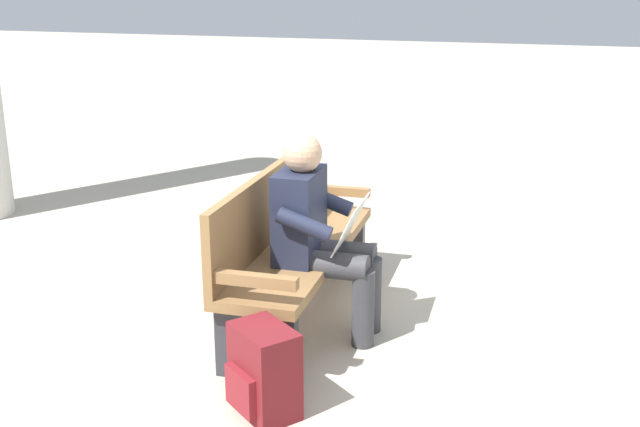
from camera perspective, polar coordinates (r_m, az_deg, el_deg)
The scene contains 4 objects.
ground_plane at distance 4.83m, azimuth -1.37°, elevation -7.48°, with size 40.00×40.00×0.00m, color #B7AD99.
bench_near at distance 4.68m, azimuth -2.25°, elevation -2.26°, with size 1.82×0.55×0.90m.
person_seated at distance 4.39m, azimuth -0.11°, elevation -1.25°, with size 0.58×0.58×1.18m.
backpack at distance 3.75m, azimuth -4.18°, elevation -11.52°, with size 0.38×0.40×0.44m.
Camera 1 is at (4.14, 1.44, 2.02)m, focal length 43.59 mm.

